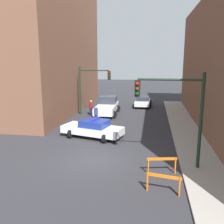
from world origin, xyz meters
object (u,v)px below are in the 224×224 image
at_px(traffic_light_far, 90,84).
at_px(police_car, 93,128).
at_px(traffic_light_near, 179,106).
at_px(barrier_front, 163,181).
at_px(pedestrian_crossing, 96,114).
at_px(pedestrian_corner, 91,108).
at_px(white_truck, 107,106).
at_px(parked_car_near, 143,101).
at_px(barrier_mid, 162,163).

distance_m(traffic_light_far, police_car, 8.58).
distance_m(traffic_light_near, barrier_front, 4.18).
distance_m(traffic_light_far, pedestrian_crossing, 4.63).
relative_size(police_car, pedestrian_crossing, 3.02).
bearing_deg(police_car, pedestrian_corner, 29.98).
xyz_separation_m(police_car, white_truck, (-0.40, 8.37, 0.18)).
distance_m(pedestrian_crossing, barrier_front, 13.17).
relative_size(police_car, barrier_front, 3.18).
height_order(parked_car_near, pedestrian_corner, pedestrian_corner).
xyz_separation_m(traffic_light_far, pedestrian_crossing, (1.46, -3.58, -2.54)).
bearing_deg(traffic_light_near, traffic_light_far, 122.64).
height_order(traffic_light_near, parked_car_near, traffic_light_near).
relative_size(white_truck, pedestrian_crossing, 3.28).
distance_m(white_truck, pedestrian_crossing, 4.11).
bearing_deg(barrier_front, barrier_mid, 90.21).
bearing_deg(police_car, parked_car_near, 1.54).
bearing_deg(pedestrian_corner, pedestrian_crossing, 162.29).
xyz_separation_m(police_car, barrier_mid, (5.04, -5.55, -0.11)).
bearing_deg(police_car, pedestrian_crossing, 24.64).
xyz_separation_m(parked_car_near, barrier_mid, (1.75, -19.15, -0.06)).
bearing_deg(white_truck, traffic_light_near, -65.57).
distance_m(police_car, barrier_mid, 7.50).
bearing_deg(police_car, white_truck, 17.86).
bearing_deg(barrier_front, traffic_light_far, 115.10).
bearing_deg(police_car, traffic_light_far, 30.61).
bearing_deg(pedestrian_corner, traffic_light_near, 173.55).
bearing_deg(pedestrian_crossing, traffic_light_far, 117.18).
xyz_separation_m(police_car, pedestrian_corner, (-1.99, 7.50, 0.14)).
bearing_deg(white_truck, pedestrian_corner, -152.43).
bearing_deg(barrier_front, pedestrian_corner, 115.04).
bearing_deg(traffic_light_near, barrier_mid, -133.21).
bearing_deg(pedestrian_crossing, parked_car_near, 71.77).
xyz_separation_m(police_car, barrier_front, (5.05, -7.57, -0.11)).
height_order(pedestrian_corner, barrier_front, pedestrian_corner).
bearing_deg(traffic_light_far, barrier_front, -64.90).
bearing_deg(white_truck, traffic_light_far, -165.11).
distance_m(police_car, white_truck, 8.38).
bearing_deg(pedestrian_corner, police_car, 155.61).
relative_size(parked_car_near, pedestrian_corner, 2.61).
bearing_deg(parked_car_near, pedestrian_corner, -129.98).
distance_m(traffic_light_near, parked_car_near, 18.68).
relative_size(pedestrian_corner, barrier_mid, 1.05).
xyz_separation_m(white_truck, barrier_mid, (5.44, -13.92, -0.29)).
bearing_deg(barrier_mid, white_truck, 111.35).
xyz_separation_m(white_truck, pedestrian_corner, (-1.59, -0.87, -0.04)).
bearing_deg(traffic_light_near, white_truck, 115.60).
distance_m(traffic_light_near, traffic_light_far, 14.89).
bearing_deg(pedestrian_crossing, white_truck, 90.59).
bearing_deg(traffic_light_near, pedestrian_corner, 122.78).
distance_m(pedestrian_crossing, barrier_mid, 11.39).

